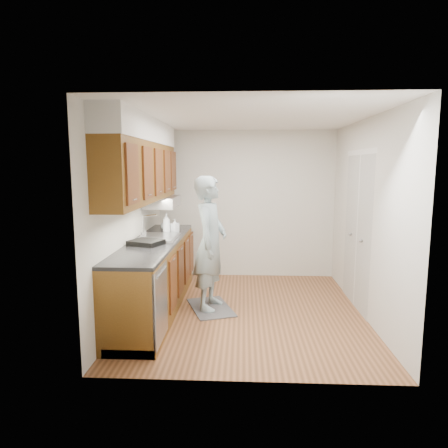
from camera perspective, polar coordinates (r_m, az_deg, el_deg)
name	(u,v)px	position (r m, az deg, el deg)	size (l,w,h in m)	color
floor	(246,311)	(5.42, 3.16, -12.30)	(3.50, 3.50, 0.00)	brown
ceiling	(248,117)	(5.11, 3.39, 14.98)	(3.50, 3.50, 0.00)	white
wall_left	(131,217)	(5.32, -13.12, 1.01)	(0.02, 3.50, 2.50)	beige
wall_right	(366,218)	(5.34, 19.58, 0.77)	(0.02, 3.50, 2.50)	beige
wall_back	(246,204)	(6.85, 3.15, 2.82)	(3.00, 0.02, 2.50)	beige
counter	(156,274)	(5.39, -9.76, -7.05)	(0.64, 2.80, 1.30)	brown
upper_cabinets	(143,162)	(5.27, -11.46, 8.62)	(0.47, 2.80, 1.21)	brown
closet_door	(357,232)	(5.66, 18.48, -1.08)	(0.02, 1.22, 2.05)	silver
floor_mat	(211,308)	(5.51, -1.91, -11.84)	(0.49, 0.84, 0.02)	#58585A
person	(210,234)	(5.25, -1.97, -1.47)	(0.71, 0.47, 2.00)	#8AA1A9
soap_bottle_a	(166,223)	(5.85, -8.22, 0.16)	(0.11, 0.11, 0.29)	silver
soap_bottle_b	(175,226)	(5.87, -7.03, -0.24)	(0.09, 0.09, 0.20)	silver
soap_bottle_c	(165,224)	(6.18, -8.48, -0.01)	(0.13, 0.13, 0.16)	silver
soda_can	(174,228)	(5.96, -7.20, -0.51)	(0.06, 0.06, 0.12)	#A0321B
steel_can	(177,227)	(6.00, -6.71, -0.40)	(0.07, 0.07, 0.13)	#A5A5AA
dish_rack	(146,242)	(5.02, -11.08, -2.60)	(0.37, 0.31, 0.06)	black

